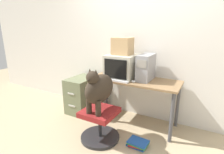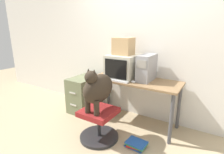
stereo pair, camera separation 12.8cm
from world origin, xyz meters
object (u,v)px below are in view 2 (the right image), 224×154
(filing_cabinet, at_px, (84,94))
(book_stack_floor, at_px, (136,144))
(pc_tower, at_px, (147,68))
(keyboard, at_px, (117,80))
(office_chair, at_px, (99,124))
(crt_monitor, at_px, (123,66))
(dog, at_px, (98,88))
(cardboard_box, at_px, (123,46))

(filing_cabinet, bearing_deg, book_stack_floor, -20.75)
(pc_tower, bearing_deg, keyboard, -145.86)
(keyboard, height_order, office_chair, keyboard)
(crt_monitor, relative_size, book_stack_floor, 1.71)
(keyboard, relative_size, dog, 0.71)
(keyboard, height_order, book_stack_floor, keyboard)
(cardboard_box, bearing_deg, filing_cabinet, -175.64)
(office_chair, height_order, dog, dog)
(crt_monitor, height_order, cardboard_box, cardboard_box)
(keyboard, bearing_deg, crt_monitor, 92.72)
(filing_cabinet, relative_size, book_stack_floor, 2.31)
(crt_monitor, bearing_deg, keyboard, -87.28)
(pc_tower, height_order, office_chair, pc_tower)
(dog, relative_size, filing_cabinet, 0.93)
(crt_monitor, distance_m, cardboard_box, 0.32)
(office_chair, bearing_deg, keyboard, 86.00)
(keyboard, xyz_separation_m, office_chair, (-0.03, -0.45, -0.54))
(crt_monitor, xyz_separation_m, pc_tower, (0.38, 0.05, 0.01))
(keyboard, relative_size, cardboard_box, 1.49)
(pc_tower, height_order, keyboard, pc_tower)
(cardboard_box, height_order, book_stack_floor, cardboard_box)
(dog, bearing_deg, filing_cabinet, 142.47)
(pc_tower, distance_m, filing_cabinet, 1.35)
(pc_tower, xyz_separation_m, office_chair, (-0.40, -0.70, -0.73))
(crt_monitor, relative_size, cardboard_box, 1.68)
(keyboard, bearing_deg, cardboard_box, 92.67)
(crt_monitor, distance_m, dog, 0.68)
(keyboard, height_order, cardboard_box, cardboard_box)
(dog, bearing_deg, keyboard, 86.06)
(pc_tower, xyz_separation_m, keyboard, (-0.37, -0.25, -0.18))
(crt_monitor, height_order, office_chair, crt_monitor)
(pc_tower, height_order, book_stack_floor, pc_tower)
(crt_monitor, distance_m, keyboard, 0.27)
(office_chair, bearing_deg, filing_cabinet, 142.80)
(filing_cabinet, height_order, cardboard_box, cardboard_box)
(office_chair, xyz_separation_m, dog, (-0.00, -0.01, 0.53))
(pc_tower, relative_size, keyboard, 0.99)
(cardboard_box, distance_m, book_stack_floor, 1.44)
(crt_monitor, bearing_deg, pc_tower, 6.99)
(pc_tower, bearing_deg, dog, -119.73)
(crt_monitor, relative_size, keyboard, 1.13)
(pc_tower, bearing_deg, cardboard_box, -173.58)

